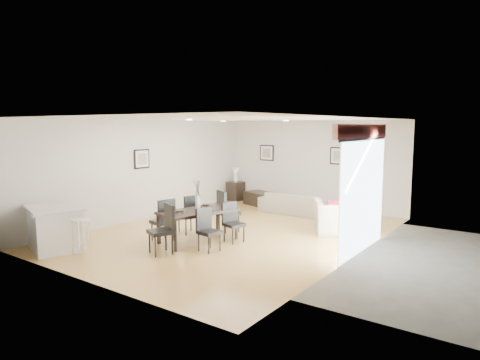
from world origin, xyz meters
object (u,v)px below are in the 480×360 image
Objects in this scene: dining_chair_head at (165,226)px; kitchen_island at (55,227)px; dining_chair_efar at (232,220)px; dining_table at (198,213)px; sofa at (295,203)px; dining_chair_wfar at (190,212)px; bar_stool at (80,224)px; dining_chair_foot at (226,209)px; coffee_table at (261,199)px; side_table at (236,191)px; dining_chair_enear at (207,227)px; armchair at (341,217)px; dining_chair_wnear at (164,218)px.

kitchen_island is (-2.05, -1.11, -0.10)m from dining_chair_head.
dining_chair_head reaches higher than dining_chair_efar.
kitchen_island reaches higher than dining_table.
dining_chair_efar reaches higher than sofa.
dining_chair_wfar is 1.24× the size of bar_stool.
dining_chair_foot is 3.77m from kitchen_island.
side_table reaches higher than coffee_table.
coffee_table is (-1.52, 0.52, -0.09)m from sofa.
dining_chair_head reaches higher than dining_chair_enear.
dining_chair_wfar is at bearing 161.65° from dining_table.
dining_chair_enear is 5.20m from coffee_table.
dining_chair_enear is at bearing 95.17° from sofa.
dining_chair_head is 1.61m from bar_stool.
sofa is at bearing 21.20° from dining_chair_efar.
dining_chair_enear is 5.97m from side_table.
dining_chair_head is 1.56× the size of side_table.
dining_chair_foot is 3.38m from bar_stool.
sofa is 1.74× the size of armchair.
dining_chair_foot is at bearing 116.03° from dining_chair_head.
dining_chair_wfar is at bearing 78.17° from bar_stool.
dining_chair_wfar is (-0.00, 0.84, -0.01)m from dining_chair_wnear.
dining_table is 1.86× the size of dining_chair_head.
dining_chair_foot reaches higher than dining_chair_enear.
dining_chair_wnear is at bearing 96.08° from dining_chair_foot.
sofa is 2.11× the size of dining_chair_head.
dining_table is 1.85× the size of dining_chair_foot.
dining_chair_wfar reaches higher than dining_chair_enear.
armchair is at bearing 81.33° from dining_chair_head.
dining_chair_foot reaches higher than dining_table.
bar_stool is at bearing 19.46° from kitchen_island.
sofa is 1.98× the size of coffee_table.
coffee_table is 6.65m from kitchen_island.
dining_chair_wnear is 0.87m from dining_chair_head.
dining_chair_efar is at bearing 9.42° from dining_chair_enear.
dining_chair_foot is (-2.33, -1.43, 0.17)m from armchair.
dining_chair_foot is (-0.07, 2.09, 0.00)m from dining_chair_head.
dining_chair_wnear reaches higher than kitchen_island.
sofa is at bearing -67.07° from armchair.
kitchen_island is (-2.31, -6.08, 0.15)m from sofa.
dining_chair_foot reaches higher than side_table.
armchair is 1.21× the size of dining_chair_foot.
dining_chair_wnear is 1.19m from dining_chair_enear.
dining_chair_foot reaches higher than armchair.
dining_chair_head reaches higher than bar_stool.
dining_table is 2.43m from bar_stool.
armchair is 1.90× the size of side_table.
bar_stool is (0.89, -0.00, 0.19)m from kitchen_island.
dining_chair_enear is 0.57× the size of kitchen_island.
dining_chair_wnear is 1.50× the size of side_table.
dining_chair_foot is at bearing 156.42° from dining_chair_wfar.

